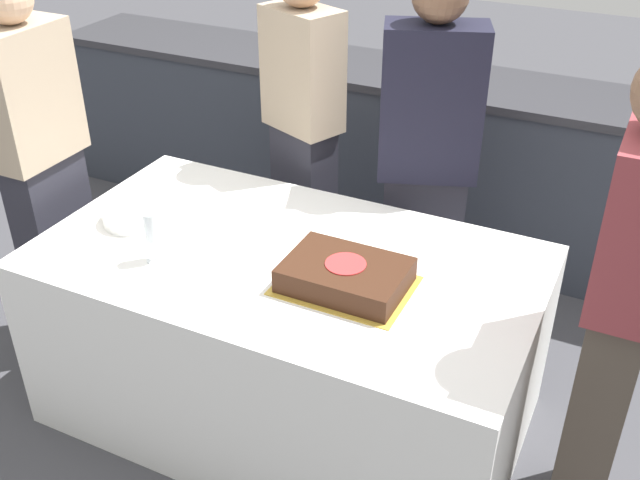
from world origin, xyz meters
TOP-DOWN VIEW (x-y plane):
  - ground_plane at (0.00, 0.00)m, footprint 14.00×14.00m
  - back_counter at (0.00, 1.58)m, footprint 4.40×0.58m
  - dining_table at (0.00, 0.00)m, footprint 1.79×1.01m
  - cake at (0.27, -0.08)m, footprint 0.44×0.32m
  - plate_stack at (-0.64, -0.04)m, footprint 0.24×0.24m
  - wine_glass at (-0.40, -0.23)m, footprint 0.07×0.07m
  - side_plate_near_cake at (0.19, 0.21)m, footprint 0.22×0.22m
  - person_cutting_cake at (0.27, 0.72)m, footprint 0.44×0.33m
  - person_seated_left at (-1.11, 0.00)m, footprint 0.20×0.38m
  - person_seated_right at (1.11, 0.00)m, footprint 0.23×0.37m
  - person_standing_back at (-0.30, 0.72)m, footprint 0.38×0.31m

SIDE VIEW (x-z plane):
  - ground_plane at x=0.00m, z-range 0.00..0.00m
  - dining_table at x=0.00m, z-range 0.00..0.74m
  - back_counter at x=0.00m, z-range 0.00..0.92m
  - side_plate_near_cake at x=0.19m, z-range 0.74..0.75m
  - plate_stack at x=-0.64m, z-range 0.74..0.80m
  - cake at x=0.27m, z-range 0.74..0.83m
  - person_seated_left at x=-1.11m, z-range 0.03..1.65m
  - person_cutting_cake at x=0.27m, z-range 0.03..1.67m
  - person_standing_back at x=-0.30m, z-range 0.04..1.67m
  - person_seated_right at x=1.11m, z-range 0.04..1.69m
  - wine_glass at x=-0.40m, z-range 0.78..0.97m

